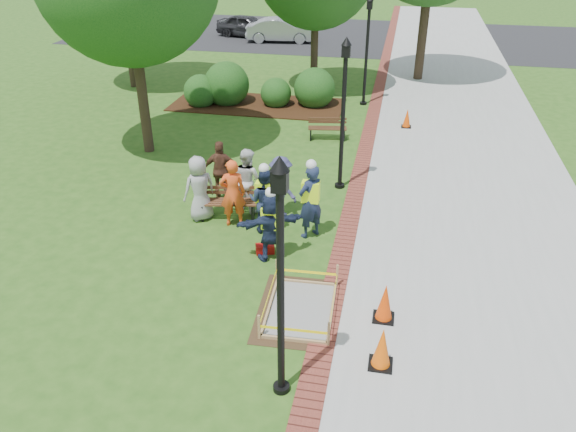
% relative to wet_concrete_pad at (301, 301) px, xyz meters
% --- Properties ---
extents(ground, '(100.00, 100.00, 0.00)m').
position_rel_wet_concrete_pad_xyz_m(ground, '(-1.18, 0.86, -0.23)').
color(ground, '#285116').
rests_on(ground, ground).
extents(sidewalk, '(6.00, 60.00, 0.02)m').
position_rel_wet_concrete_pad_xyz_m(sidewalk, '(3.82, 10.86, -0.22)').
color(sidewalk, '#9E9E99').
rests_on(sidewalk, ground).
extents(brick_edging, '(0.50, 60.00, 0.03)m').
position_rel_wet_concrete_pad_xyz_m(brick_edging, '(0.57, 10.86, -0.22)').
color(brick_edging, maroon).
rests_on(brick_edging, ground).
extents(mulch_bed, '(7.00, 3.00, 0.05)m').
position_rel_wet_concrete_pad_xyz_m(mulch_bed, '(-4.18, 12.86, -0.21)').
color(mulch_bed, '#381E0F').
rests_on(mulch_bed, ground).
extents(parking_lot, '(36.00, 12.00, 0.01)m').
position_rel_wet_concrete_pad_xyz_m(parking_lot, '(-1.18, 27.86, -0.23)').
color(parking_lot, black).
rests_on(parking_lot, ground).
extents(wet_concrete_pad, '(1.80, 2.37, 0.55)m').
position_rel_wet_concrete_pad_xyz_m(wet_concrete_pad, '(0.00, 0.00, 0.00)').
color(wet_concrete_pad, '#47331E').
rests_on(wet_concrete_pad, ground).
extents(bench_near, '(1.56, 0.77, 0.81)m').
position_rel_wet_concrete_pad_xyz_m(bench_near, '(-2.56, 3.45, 0.02)').
color(bench_near, brown).
rests_on(bench_near, ground).
extents(bench_far, '(1.39, 0.65, 0.72)m').
position_rel_wet_concrete_pad_xyz_m(bench_far, '(-0.83, 9.62, -0.00)').
color(bench_far, '#4C361A').
rests_on(bench_far, ground).
extents(cone_front, '(0.42, 0.42, 0.84)m').
position_rel_wet_concrete_pad_xyz_m(cone_front, '(1.67, -1.24, 0.17)').
color(cone_front, black).
rests_on(cone_front, ground).
extents(cone_back, '(0.42, 0.42, 0.83)m').
position_rel_wet_concrete_pad_xyz_m(cone_back, '(1.65, 0.07, 0.16)').
color(cone_back, black).
rests_on(cone_back, ground).
extents(cone_far, '(0.36, 0.36, 0.71)m').
position_rel_wet_concrete_pad_xyz_m(cone_far, '(1.87, 11.38, 0.11)').
color(cone_far, black).
rests_on(cone_far, ground).
extents(toolbox, '(0.48, 0.37, 0.21)m').
position_rel_wet_concrete_pad_xyz_m(toolbox, '(-1.22, 1.97, -0.13)').
color(toolbox, '#960D0B').
rests_on(toolbox, ground).
extents(lamp_near, '(0.28, 0.28, 4.26)m').
position_rel_wet_concrete_pad_xyz_m(lamp_near, '(0.07, -2.14, 2.25)').
color(lamp_near, black).
rests_on(lamp_near, ground).
extents(lamp_mid, '(0.28, 0.28, 4.26)m').
position_rel_wet_concrete_pad_xyz_m(lamp_mid, '(0.07, 5.86, 2.25)').
color(lamp_mid, black).
rests_on(lamp_mid, ground).
extents(lamp_far, '(0.28, 0.28, 4.26)m').
position_rel_wet_concrete_pad_xyz_m(lamp_far, '(0.07, 13.86, 2.25)').
color(lamp_far, black).
rests_on(lamp_far, ground).
extents(shrub_a, '(1.37, 1.37, 1.37)m').
position_rel_wet_concrete_pad_xyz_m(shrub_a, '(-6.43, 12.36, -0.23)').
color(shrub_a, '#123F14').
rests_on(shrub_a, ground).
extents(shrub_b, '(1.85, 1.85, 1.85)m').
position_rel_wet_concrete_pad_xyz_m(shrub_b, '(-5.48, 12.89, -0.23)').
color(shrub_b, '#123F14').
rests_on(shrub_b, ground).
extents(shrub_c, '(1.24, 1.24, 1.24)m').
position_rel_wet_concrete_pad_xyz_m(shrub_c, '(-3.42, 12.94, -0.23)').
color(shrub_c, '#123F14').
rests_on(shrub_c, ground).
extents(shrub_d, '(1.67, 1.67, 1.67)m').
position_rel_wet_concrete_pad_xyz_m(shrub_d, '(-1.89, 13.30, -0.23)').
color(shrub_d, '#123F14').
rests_on(shrub_d, ground).
extents(shrub_e, '(0.92, 0.92, 0.92)m').
position_rel_wet_concrete_pad_xyz_m(shrub_e, '(-3.69, 14.00, -0.23)').
color(shrub_e, '#123F14').
rests_on(shrub_e, ground).
extents(casual_person_a, '(0.64, 0.64, 1.72)m').
position_rel_wet_concrete_pad_xyz_m(casual_person_a, '(-3.24, 3.27, 0.63)').
color(casual_person_a, '#989898').
rests_on(casual_person_a, ground).
extents(casual_person_b, '(0.66, 0.54, 1.78)m').
position_rel_wet_concrete_pad_xyz_m(casual_person_b, '(-2.31, 3.14, 0.65)').
color(casual_person_b, '#F44E1C').
rests_on(casual_person_b, ground).
extents(casual_person_c, '(0.65, 0.58, 1.71)m').
position_rel_wet_concrete_pad_xyz_m(casual_person_c, '(-2.18, 4.04, 0.62)').
color(casual_person_c, silver).
rests_on(casual_person_c, ground).
extents(casual_person_d, '(0.59, 0.43, 1.68)m').
position_rel_wet_concrete_pad_xyz_m(casual_person_d, '(-3.05, 4.50, 0.60)').
color(casual_person_d, brown).
rests_on(casual_person_d, ground).
extents(casual_person_e, '(0.62, 0.57, 1.62)m').
position_rel_wet_concrete_pad_xyz_m(casual_person_e, '(-1.25, 3.92, 0.58)').
color(casual_person_e, '#393862').
rests_on(casual_person_e, ground).
extents(hivis_worker_a, '(0.63, 0.55, 1.81)m').
position_rel_wet_concrete_pad_xyz_m(hivis_worker_a, '(-1.01, 1.79, 0.67)').
color(hivis_worker_a, '#17243D').
rests_on(hivis_worker_a, ground).
extents(hivis_worker_b, '(0.69, 0.71, 2.03)m').
position_rel_wet_concrete_pad_xyz_m(hivis_worker_b, '(-0.32, 2.97, 0.77)').
color(hivis_worker_b, '#17273D').
rests_on(hivis_worker_b, ground).
extents(hivis_worker_c, '(0.58, 0.41, 1.84)m').
position_rel_wet_concrete_pad_xyz_m(hivis_worker_c, '(-1.45, 2.97, 0.68)').
color(hivis_worker_c, '#1C1D4A').
rests_on(hivis_worker_c, ground).
extents(parked_car_a, '(2.94, 4.79, 1.45)m').
position_rel_wet_concrete_pad_xyz_m(parked_car_a, '(-8.25, 26.26, -0.23)').
color(parked_car_a, '#29292B').
rests_on(parked_car_a, ground).
extents(parked_car_b, '(2.56, 4.77, 1.49)m').
position_rel_wet_concrete_pad_xyz_m(parked_car_b, '(-5.89, 25.22, -0.23)').
color(parked_car_b, '#9A9B9F').
rests_on(parked_car_b, ground).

